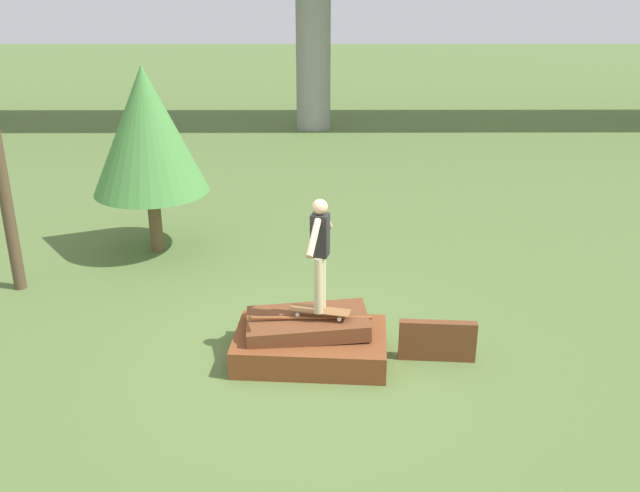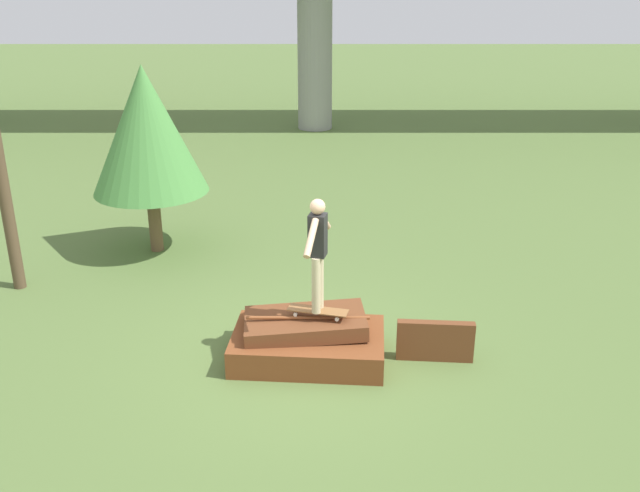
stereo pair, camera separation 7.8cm
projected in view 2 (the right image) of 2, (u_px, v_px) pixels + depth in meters
ground_plane at (310, 358)px, 9.91m from camera, size 80.00×80.00×0.00m
scrap_pile at (310, 340)px, 9.83m from camera, size 2.17×1.42×0.65m
scrap_plank_loose at (437, 341)px, 9.77m from camera, size 1.06×0.21×0.58m
skateboard at (320, 311)px, 9.66m from camera, size 0.86×0.42×0.09m
skater at (320, 248)px, 9.32m from camera, size 0.37×1.15×1.58m
tree_behind_left at (149, 130)px, 12.77m from camera, size 2.10×2.10×3.48m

